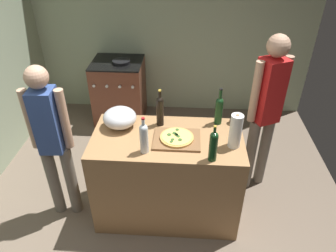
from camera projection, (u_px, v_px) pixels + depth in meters
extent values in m
cube|color=#6B5B4C|center=(154.00, 167.00, 3.79)|extent=(4.12, 3.43, 0.02)
cube|color=#99A889|center=(163.00, 22.00, 4.27)|extent=(4.12, 0.10, 2.60)
cube|color=#9E7247|center=(167.00, 176.00, 2.99)|extent=(1.32, 0.69, 0.90)
cube|color=brown|center=(177.00, 139.00, 2.69)|extent=(0.40, 0.32, 0.02)
cylinder|color=tan|center=(177.00, 137.00, 2.68)|extent=(0.29, 0.29, 0.02)
cylinder|color=#EAC660|center=(177.00, 136.00, 2.67)|extent=(0.25, 0.25, 0.00)
cylinder|color=#335926|center=(173.00, 139.00, 2.63)|extent=(0.03, 0.03, 0.01)
cylinder|color=#335926|center=(178.00, 136.00, 2.67)|extent=(0.03, 0.03, 0.01)
cylinder|color=#335926|center=(176.00, 135.00, 2.69)|extent=(0.03, 0.03, 0.01)
cylinder|color=#335926|center=(180.00, 140.00, 2.63)|extent=(0.03, 0.03, 0.01)
cylinder|color=#335926|center=(171.00, 142.00, 2.61)|extent=(0.03, 0.03, 0.01)
cylinder|color=#335926|center=(177.00, 135.00, 2.68)|extent=(0.02, 0.02, 0.01)
cylinder|color=#335926|center=(176.00, 134.00, 2.70)|extent=(0.03, 0.03, 0.01)
cylinder|color=#335926|center=(169.00, 135.00, 2.69)|extent=(0.04, 0.04, 0.01)
cylinder|color=#335926|center=(174.00, 133.00, 2.71)|extent=(0.03, 0.03, 0.01)
cylinder|color=#335926|center=(177.00, 130.00, 2.75)|extent=(0.03, 0.03, 0.01)
cylinder|color=#B2B2B7|center=(121.00, 126.00, 2.87)|extent=(0.13, 0.13, 0.01)
ellipsoid|color=silver|center=(120.00, 118.00, 2.83)|extent=(0.30, 0.30, 0.18)
cylinder|color=white|center=(236.00, 131.00, 2.55)|extent=(0.10, 0.10, 0.30)
cylinder|color=#997551|center=(236.00, 131.00, 2.55)|extent=(0.03, 0.03, 0.30)
cylinder|color=silver|center=(144.00, 140.00, 2.51)|extent=(0.07, 0.07, 0.23)
sphere|color=silver|center=(144.00, 128.00, 2.44)|extent=(0.07, 0.07, 0.07)
cylinder|color=silver|center=(143.00, 123.00, 2.41)|extent=(0.03, 0.03, 0.06)
cylinder|color=maroon|center=(143.00, 119.00, 2.39)|extent=(0.03, 0.03, 0.01)
cylinder|color=black|center=(160.00, 113.00, 2.83)|extent=(0.07, 0.07, 0.25)
sphere|color=black|center=(160.00, 101.00, 2.76)|extent=(0.07, 0.07, 0.07)
cylinder|color=black|center=(160.00, 95.00, 2.73)|extent=(0.03, 0.03, 0.07)
cylinder|color=gold|center=(160.00, 91.00, 2.71)|extent=(0.03, 0.03, 0.01)
cylinder|color=#143819|center=(219.00, 113.00, 2.86)|extent=(0.07, 0.07, 0.23)
sphere|color=#143819|center=(220.00, 102.00, 2.80)|extent=(0.07, 0.07, 0.07)
cylinder|color=#143819|center=(221.00, 95.00, 2.76)|extent=(0.03, 0.03, 0.10)
cylinder|color=black|center=(221.00, 89.00, 2.73)|extent=(0.03, 0.03, 0.01)
cylinder|color=#143819|center=(213.00, 148.00, 2.42)|extent=(0.07, 0.07, 0.23)
sphere|color=#143819|center=(214.00, 136.00, 2.36)|extent=(0.07, 0.07, 0.07)
cylinder|color=#143819|center=(215.00, 131.00, 2.33)|extent=(0.02, 0.02, 0.06)
cylinder|color=gold|center=(215.00, 127.00, 2.31)|extent=(0.02, 0.02, 0.01)
cube|color=brown|center=(120.00, 92.00, 4.46)|extent=(0.68, 0.61, 0.86)
cube|color=black|center=(117.00, 62.00, 4.22)|extent=(0.68, 0.61, 0.02)
cylinder|color=silver|center=(94.00, 86.00, 4.08)|extent=(0.04, 0.02, 0.04)
cylinder|color=silver|center=(107.00, 86.00, 4.07)|extent=(0.04, 0.02, 0.04)
cylinder|color=silver|center=(120.00, 87.00, 4.06)|extent=(0.04, 0.02, 0.04)
cylinder|color=silver|center=(133.00, 87.00, 4.05)|extent=(0.04, 0.02, 0.04)
cylinder|color=black|center=(121.00, 62.00, 4.16)|extent=(0.24, 0.24, 0.04)
cylinder|color=slate|center=(54.00, 181.00, 3.02)|extent=(0.11, 0.11, 0.78)
cylinder|color=slate|center=(71.00, 181.00, 3.02)|extent=(0.11, 0.11, 0.78)
cube|color=#334C8C|center=(47.00, 121.00, 2.64)|extent=(0.21, 0.21, 0.58)
cylinder|color=tan|center=(30.00, 120.00, 2.63)|extent=(0.08, 0.08, 0.56)
cylinder|color=tan|center=(64.00, 119.00, 2.63)|extent=(0.08, 0.08, 0.56)
sphere|color=tan|center=(36.00, 77.00, 2.42)|extent=(0.19, 0.19, 0.19)
cylinder|color=slate|center=(264.00, 151.00, 3.35)|extent=(0.11, 0.11, 0.84)
cylinder|color=slate|center=(250.00, 155.00, 3.30)|extent=(0.11, 0.11, 0.84)
cube|color=red|center=(269.00, 91.00, 2.92)|extent=(0.29, 0.28, 0.63)
cylinder|color=tan|center=(284.00, 87.00, 2.96)|extent=(0.08, 0.08, 0.60)
cylinder|color=tan|center=(255.00, 92.00, 2.86)|extent=(0.08, 0.08, 0.60)
sphere|color=tan|center=(278.00, 46.00, 2.68)|extent=(0.20, 0.20, 0.20)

